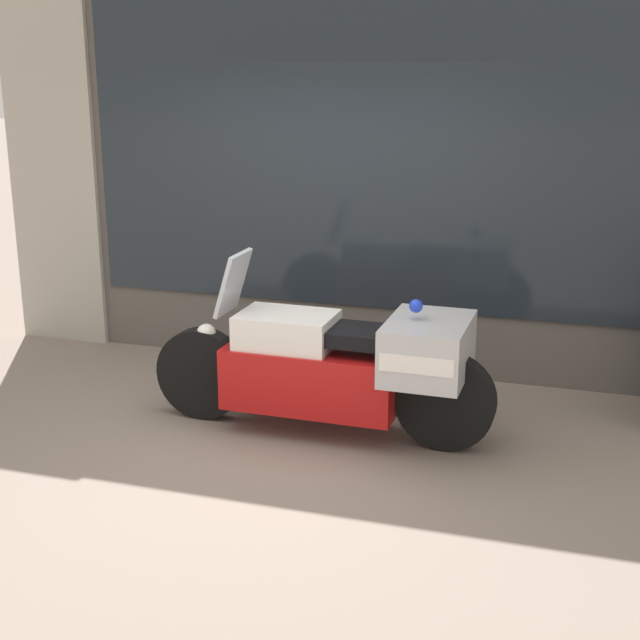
# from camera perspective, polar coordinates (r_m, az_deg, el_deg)

# --- Properties ---
(ground_plane) EXTENTS (60.00, 60.00, 0.00)m
(ground_plane) POSITION_cam_1_polar(r_m,az_deg,el_deg) (6.05, -3.56, -8.28)
(ground_plane) COLOR gray
(shop_building) EXTENTS (6.20, 0.55, 4.01)m
(shop_building) POSITION_cam_1_polar(r_m,az_deg,el_deg) (7.53, -1.22, 12.47)
(shop_building) COLOR #56514C
(shop_building) RESTS_ON ground
(window_display) EXTENTS (4.89, 0.30, 1.99)m
(window_display) POSITION_cam_1_polar(r_m,az_deg,el_deg) (7.62, 4.35, 0.72)
(window_display) COLOR slate
(window_display) RESTS_ON ground
(paramedic_motorcycle) EXTENTS (2.45, 0.74, 1.25)m
(paramedic_motorcycle) POSITION_cam_1_polar(r_m,az_deg,el_deg) (6.08, 1.36, -2.81)
(paramedic_motorcycle) COLOR black
(paramedic_motorcycle) RESTS_ON ground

